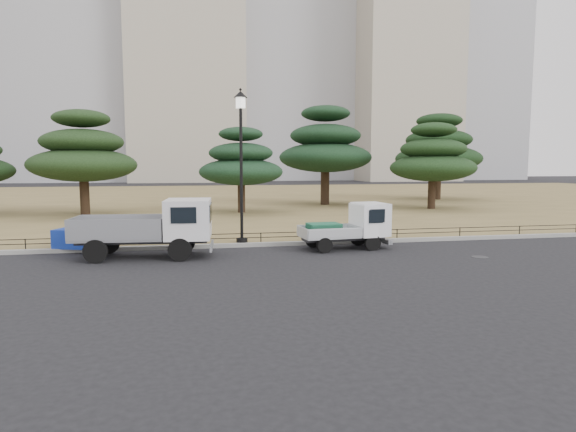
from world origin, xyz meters
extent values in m
plane|color=black|center=(0.00, 0.00, 0.00)|extent=(220.00, 220.00, 0.00)
cube|color=olive|center=(0.00, 30.60, 0.07)|extent=(120.00, 56.00, 0.15)
cube|color=gray|center=(0.00, 2.60, 0.08)|extent=(120.00, 0.25, 0.16)
cylinder|color=black|center=(-4.19, 0.06, 0.41)|extent=(0.83, 0.22, 0.82)
cylinder|color=black|center=(-4.07, 1.84, 0.41)|extent=(0.83, 0.22, 0.82)
cylinder|color=black|center=(-7.00, 0.26, 0.41)|extent=(0.83, 0.22, 0.82)
cylinder|color=black|center=(-6.88, 2.03, 0.41)|extent=(0.83, 0.22, 0.82)
cube|color=#2D2D30|center=(-5.50, 1.05, 0.62)|extent=(4.62, 1.28, 0.14)
cube|color=gray|center=(-6.31, 1.10, 1.09)|extent=(3.28, 2.00, 0.80)
cube|color=silver|center=(-3.89, 0.94, 1.39)|extent=(1.71, 2.04, 1.40)
cylinder|color=black|center=(3.12, 0.84, 0.30)|extent=(0.61, 0.22, 0.59)
cylinder|color=black|center=(2.98, 2.14, 0.30)|extent=(0.61, 0.22, 0.59)
cylinder|color=black|center=(1.16, 0.63, 0.30)|extent=(0.61, 0.22, 0.59)
cylinder|color=black|center=(1.01, 1.92, 0.30)|extent=(0.61, 0.22, 0.59)
cube|color=#2D2D30|center=(2.10, 1.39, 0.43)|extent=(3.25, 1.07, 0.14)
cube|color=#B6BABE|center=(1.52, 1.32, 0.70)|extent=(2.33, 1.58, 0.40)
cube|color=white|center=(3.22, 1.51, 1.14)|extent=(1.26, 1.57, 1.27)
cube|color=#144730|center=(1.30, 1.30, 0.80)|extent=(1.30, 1.00, 0.43)
cylinder|color=black|center=(3.18, 0.85, 0.31)|extent=(0.62, 0.21, 0.61)
cylinder|color=black|center=(3.08, 2.20, 0.31)|extent=(0.62, 0.21, 0.61)
cylinder|color=black|center=(1.15, 0.70, 0.31)|extent=(0.62, 0.21, 0.61)
cylinder|color=black|center=(1.05, 2.04, 0.31)|extent=(0.62, 0.21, 0.61)
cube|color=#2D2D30|center=(2.14, 1.45, 0.45)|extent=(3.33, 1.00, 0.14)
cube|color=#B5B9BD|center=(1.55, 1.40, 0.72)|extent=(2.37, 1.55, 0.41)
cube|color=silver|center=(3.30, 1.54, 1.16)|extent=(1.25, 1.59, 1.29)
cube|color=#1B6041|center=(1.32, 1.39, 0.82)|extent=(1.31, 1.00, 0.45)
cylinder|color=black|center=(-1.77, 2.90, 0.23)|extent=(0.47, 0.47, 0.17)
cylinder|color=black|center=(-1.77, 2.90, 2.96)|extent=(0.13, 0.13, 5.29)
cylinder|color=white|center=(-1.77, 2.90, 5.82)|extent=(0.42, 0.42, 0.42)
cone|color=black|center=(-1.77, 2.90, 6.16)|extent=(0.55, 0.55, 0.26)
cylinder|color=black|center=(0.00, 2.75, 0.35)|extent=(38.00, 0.03, 0.03)
cylinder|color=black|center=(0.00, 2.75, 0.53)|extent=(38.00, 0.03, 0.03)
cylinder|color=black|center=(0.00, 2.75, 0.35)|extent=(0.04, 0.04, 0.40)
cube|color=#1533A7|center=(-8.14, 2.88, 0.51)|extent=(1.84, 1.58, 0.73)
cube|color=#1533A7|center=(-7.83, 2.72, 1.03)|extent=(0.89, 0.82, 0.31)
cylinder|color=#2D2D30|center=(6.50, -1.20, 0.01)|extent=(0.60, 0.60, 0.01)
cylinder|color=black|center=(-10.65, 15.92, 1.45)|extent=(0.58, 0.58, 2.60)
ellipsoid|color=#1C3216|center=(-10.65, 15.92, 3.33)|extent=(6.67, 6.67, 2.13)
ellipsoid|color=#1C3216|center=(-10.65, 15.92, 4.79)|extent=(5.09, 5.09, 1.63)
ellipsoid|color=#1C3216|center=(-10.65, 15.92, 6.25)|extent=(3.51, 3.51, 1.12)
cylinder|color=black|center=(-0.62, 15.50, 1.26)|extent=(0.50, 0.50, 2.22)
ellipsoid|color=#15311C|center=(-0.62, 15.50, 2.87)|extent=(5.60, 5.60, 1.79)
ellipsoid|color=#15311C|center=(-0.62, 15.50, 4.12)|extent=(4.28, 4.28, 1.37)
ellipsoid|color=#15311C|center=(-0.62, 15.50, 5.37)|extent=(2.95, 2.95, 0.95)
cylinder|color=black|center=(6.61, 20.76, 1.69)|extent=(0.69, 0.69, 3.08)
ellipsoid|color=black|center=(6.61, 20.76, 3.93)|extent=(7.42, 7.42, 2.38)
ellipsoid|color=black|center=(6.61, 20.76, 5.66)|extent=(5.67, 5.67, 1.81)
ellipsoid|color=black|center=(6.61, 20.76, 7.40)|extent=(3.91, 3.91, 1.25)
cylinder|color=black|center=(13.31, 15.71, 1.36)|extent=(0.55, 0.55, 2.43)
ellipsoid|color=#193216|center=(13.31, 15.71, 3.13)|extent=(6.16, 6.16, 1.97)
ellipsoid|color=#193216|center=(13.31, 15.71, 4.49)|extent=(4.71, 4.71, 1.51)
ellipsoid|color=#193216|center=(13.31, 15.71, 5.86)|extent=(3.25, 3.25, 1.04)
cylinder|color=black|center=(18.43, 24.55, 1.68)|extent=(0.69, 0.69, 3.07)
ellipsoid|color=black|center=(18.43, 24.55, 3.91)|extent=(7.83, 7.83, 2.51)
ellipsoid|color=black|center=(18.43, 24.55, 5.63)|extent=(5.98, 5.98, 1.91)
ellipsoid|color=black|center=(18.43, 24.55, 7.36)|extent=(4.13, 4.13, 1.32)
cube|color=#AAA08C|center=(-5.00, 85.00, 27.50)|extent=(22.00, 20.00, 55.00)
cube|color=#A0A0A5|center=(18.00, 95.00, 40.00)|extent=(26.00, 24.00, 80.00)
cube|color=#AAA08C|center=(40.00, 82.00, 24.00)|extent=(20.00, 18.00, 48.00)
cube|color=#A0A0A5|center=(58.00, 90.00, 35.00)|extent=(24.00, 20.00, 70.00)
cylinder|color=#D83F33|center=(72.00, 85.00, 30.00)|extent=(1.80, 1.80, 60.00)
camera|label=1|loc=(-3.58, -16.79, 3.34)|focal=30.00mm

